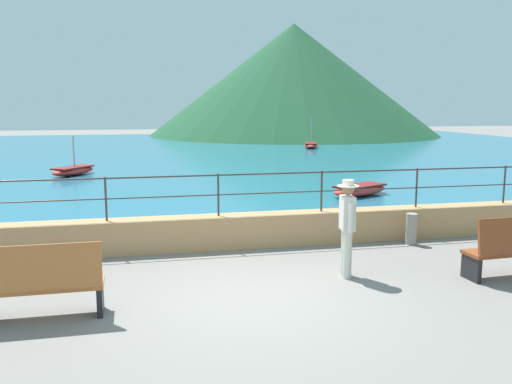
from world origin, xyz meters
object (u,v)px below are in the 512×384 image
(person_walking, at_px, (347,223))
(bollard, at_px, (411,229))
(boat_3, at_px, (311,145))
(boat_0, at_px, (73,170))
(bench_main, at_px, (41,282))
(boat_1, at_px, (360,190))

(person_walking, relative_size, bollard, 2.55)
(bollard, relative_size, boat_3, 0.28)
(boat_0, bearing_deg, bench_main, -85.70)
(bench_main, height_order, boat_1, bench_main)
(bench_main, bearing_deg, boat_0, 94.30)
(person_walking, bearing_deg, bollard, 39.14)
(bollard, distance_m, boat_1, 6.10)
(bench_main, distance_m, boat_3, 30.84)
(person_walking, relative_size, boat_1, 0.71)
(boat_3, bearing_deg, boat_0, -141.25)
(boat_3, bearing_deg, boat_1, -103.64)
(boat_0, height_order, boat_3, boat_3)
(bench_main, bearing_deg, boat_3, 64.61)
(boat_1, relative_size, boat_3, 1.00)
(bollard, xyz_separation_m, boat_0, (-8.45, 13.51, -0.08))
(boat_0, bearing_deg, boat_3, 38.75)
(person_walking, xyz_separation_m, bollard, (2.26, 1.84, -0.63))
(bollard, distance_m, boat_3, 25.81)
(boat_0, bearing_deg, bollard, -57.98)
(person_walking, xyz_separation_m, boat_1, (3.61, 7.79, -0.72))
(boat_3, bearing_deg, bench_main, -115.39)
(person_walking, height_order, boat_0, person_walking)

